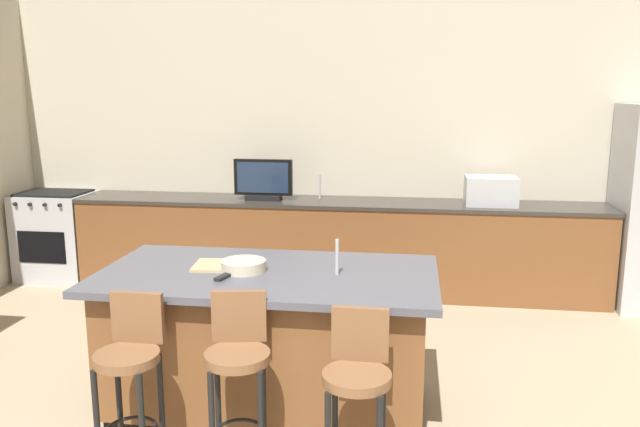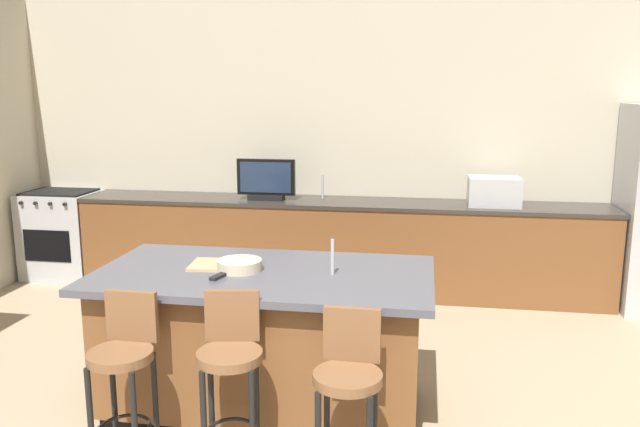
{
  "view_description": "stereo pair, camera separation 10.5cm",
  "coord_description": "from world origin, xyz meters",
  "px_view_note": "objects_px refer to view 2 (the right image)",
  "views": [
    {
      "loc": [
        0.66,
        -1.86,
        2.01
      ],
      "look_at": [
        -0.05,
        3.04,
        1.03
      ],
      "focal_mm": 35.53,
      "sensor_mm": 36.0,
      "label": 1
    },
    {
      "loc": [
        0.77,
        -1.85,
        2.01
      ],
      "look_at": [
        -0.05,
        3.04,
        1.03
      ],
      "focal_mm": 35.53,
      "sensor_mm": 36.0,
      "label": 2
    }
  ],
  "objects_px": {
    "microwave": "(494,191)",
    "tv_remote": "(220,276)",
    "bar_stool_right": "(348,389)",
    "fruit_bowl": "(240,265)",
    "bar_stool_left": "(124,367)",
    "tv_monitor": "(266,181)",
    "range_oven": "(63,234)",
    "bar_stool_center": "(231,368)",
    "kitchen_island": "(265,340)",
    "cutting_board": "(216,265)"
  },
  "relations": [
    {
      "from": "kitchen_island",
      "to": "range_oven",
      "type": "height_order",
      "value": "range_oven"
    },
    {
      "from": "tv_remote",
      "to": "cutting_board",
      "type": "distance_m",
      "value": 0.25
    },
    {
      "from": "kitchen_island",
      "to": "microwave",
      "type": "height_order",
      "value": "microwave"
    },
    {
      "from": "bar_stool_right",
      "to": "tv_remote",
      "type": "bearing_deg",
      "value": 145.37
    },
    {
      "from": "bar_stool_right",
      "to": "fruit_bowl",
      "type": "height_order",
      "value": "fruit_bowl"
    },
    {
      "from": "bar_stool_left",
      "to": "bar_stool_center",
      "type": "relative_size",
      "value": 0.98
    },
    {
      "from": "bar_stool_left",
      "to": "bar_stool_center",
      "type": "xyz_separation_m",
      "value": [
        0.57,
        0.04,
        0.02
      ]
    },
    {
      "from": "kitchen_island",
      "to": "tv_remote",
      "type": "relative_size",
      "value": 12.16
    },
    {
      "from": "tv_monitor",
      "to": "bar_stool_center",
      "type": "height_order",
      "value": "tv_monitor"
    },
    {
      "from": "fruit_bowl",
      "to": "tv_remote",
      "type": "bearing_deg",
      "value": -114.66
    },
    {
      "from": "cutting_board",
      "to": "microwave",
      "type": "bearing_deg",
      "value": 51.21
    },
    {
      "from": "tv_remote",
      "to": "kitchen_island",
      "type": "bearing_deg",
      "value": 51.5
    },
    {
      "from": "bar_stool_left",
      "to": "fruit_bowl",
      "type": "bearing_deg",
      "value": 59.75
    },
    {
      "from": "bar_stool_right",
      "to": "microwave",
      "type": "bearing_deg",
      "value": 74.06
    },
    {
      "from": "bar_stool_right",
      "to": "fruit_bowl",
      "type": "relative_size",
      "value": 3.4
    },
    {
      "from": "kitchen_island",
      "to": "range_oven",
      "type": "bearing_deg",
      "value": 139.31
    },
    {
      "from": "bar_stool_center",
      "to": "fruit_bowl",
      "type": "height_order",
      "value": "fruit_bowl"
    },
    {
      "from": "bar_stool_left",
      "to": "bar_stool_right",
      "type": "relative_size",
      "value": 1.01
    },
    {
      "from": "range_oven",
      "to": "kitchen_island",
      "type": "bearing_deg",
      "value": -40.69
    },
    {
      "from": "tv_monitor",
      "to": "bar_stool_center",
      "type": "bearing_deg",
      "value": -79.24
    },
    {
      "from": "bar_stool_right",
      "to": "cutting_board",
      "type": "distance_m",
      "value": 1.31
    },
    {
      "from": "bar_stool_right",
      "to": "cutting_board",
      "type": "bearing_deg",
      "value": 139.73
    },
    {
      "from": "bar_stool_left",
      "to": "fruit_bowl",
      "type": "xyz_separation_m",
      "value": [
        0.43,
        0.71,
        0.38
      ]
    },
    {
      "from": "tv_monitor",
      "to": "bar_stool_right",
      "type": "distance_m",
      "value": 3.46
    },
    {
      "from": "tv_monitor",
      "to": "fruit_bowl",
      "type": "xyz_separation_m",
      "value": [
        0.44,
        -2.42,
        -0.17
      ]
    },
    {
      "from": "tv_remote",
      "to": "bar_stool_center",
      "type": "bearing_deg",
      "value": -51.45
    },
    {
      "from": "tv_remote",
      "to": "cutting_board",
      "type": "height_order",
      "value": "tv_remote"
    },
    {
      "from": "fruit_bowl",
      "to": "tv_remote",
      "type": "distance_m",
      "value": 0.18
    },
    {
      "from": "microwave",
      "to": "bar_stool_right",
      "type": "height_order",
      "value": "microwave"
    },
    {
      "from": "bar_stool_left",
      "to": "range_oven",
      "type": "bearing_deg",
      "value": 126.55
    },
    {
      "from": "bar_stool_left",
      "to": "tv_remote",
      "type": "relative_size",
      "value": 5.57
    },
    {
      "from": "range_oven",
      "to": "bar_stool_center",
      "type": "relative_size",
      "value": 0.97
    },
    {
      "from": "microwave",
      "to": "tv_remote",
      "type": "relative_size",
      "value": 2.82
    },
    {
      "from": "range_oven",
      "to": "tv_remote",
      "type": "relative_size",
      "value": 5.54
    },
    {
      "from": "kitchen_island",
      "to": "tv_remote",
      "type": "bearing_deg",
      "value": -144.15
    },
    {
      "from": "bar_stool_left",
      "to": "bar_stool_right",
      "type": "height_order",
      "value": "bar_stool_left"
    },
    {
      "from": "kitchen_island",
      "to": "cutting_board",
      "type": "distance_m",
      "value": 0.56
    },
    {
      "from": "kitchen_island",
      "to": "fruit_bowl",
      "type": "bearing_deg",
      "value": -179.3
    },
    {
      "from": "range_oven",
      "to": "fruit_bowl",
      "type": "relative_size",
      "value": 3.4
    },
    {
      "from": "kitchen_island",
      "to": "tv_remote",
      "type": "distance_m",
      "value": 0.53
    },
    {
      "from": "bar_stool_right",
      "to": "cutting_board",
      "type": "relative_size",
      "value": 2.99
    },
    {
      "from": "range_oven",
      "to": "microwave",
      "type": "bearing_deg",
      "value": 0.01
    },
    {
      "from": "kitchen_island",
      "to": "bar_stool_left",
      "type": "bearing_deg",
      "value": -129.0
    },
    {
      "from": "bar_stool_left",
      "to": "kitchen_island",
      "type": "bearing_deg",
      "value": 51.79
    },
    {
      "from": "bar_stool_right",
      "to": "tv_remote",
      "type": "distance_m",
      "value": 1.1
    },
    {
      "from": "microwave",
      "to": "tv_remote",
      "type": "xyz_separation_m",
      "value": [
        -1.83,
        -2.63,
        -0.14
      ]
    },
    {
      "from": "tv_monitor",
      "to": "bar_stool_left",
      "type": "distance_m",
      "value": 3.18
    },
    {
      "from": "tv_monitor",
      "to": "tv_remote",
      "type": "xyz_separation_m",
      "value": [
        0.37,
        -2.58,
        -0.19
      ]
    },
    {
      "from": "kitchen_island",
      "to": "bar_stool_left",
      "type": "height_order",
      "value": "bar_stool_left"
    },
    {
      "from": "bar_stool_center",
      "to": "kitchen_island",
      "type": "bearing_deg",
      "value": 79.14
    }
  ]
}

